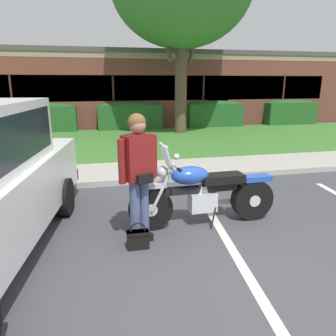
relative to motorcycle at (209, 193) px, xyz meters
The scene contains 14 objects.
ground_plane 1.17m from the motorcycle, 96.86° to the right, with size 140.00×140.00×0.00m, color #424247.
curb_strip 2.24m from the motorcycle, 93.31° to the left, with size 60.00×0.20×0.12m, color #ADA89E.
concrete_walk 3.08m from the motorcycle, 92.39° to the left, with size 60.00×1.50×0.08m, color #ADA89E.
grass_lawn 6.95m from the motorcycle, 91.05° to the left, with size 60.00×6.26×0.06m, color #3D752D.
stall_stripe_0 2.78m from the motorcycle, 161.78° to the right, with size 0.12×4.40×0.01m, color silver.
stall_stripe_1 0.99m from the motorcycle, 87.47° to the right, with size 0.12×4.40×0.01m, color silver.
motorcycle is the anchor object (origin of this frame).
rider_person 1.22m from the motorcycle, 164.34° to the right, with size 0.53×0.39×1.70m.
handbag 1.30m from the motorcycle, 154.84° to the right, with size 0.28×0.13×0.36m.
hedge_left 10.83m from the motorcycle, 112.03° to the left, with size 3.30×0.90×1.24m.
hedge_center_left 10.04m from the motorcycle, 90.71° to the left, with size 2.81×0.90×1.24m.
hedge_center_right 10.74m from the motorcycle, 69.20° to the left, with size 2.61×0.90×1.24m.
hedge_right 12.69m from the motorcycle, 52.32° to the left, with size 2.54×0.90×1.24m.
brick_building 15.33m from the motorcycle, 93.02° to the left, with size 24.54×10.22×3.50m.
Camera 1 is at (-1.43, -3.16, 2.07)m, focal length 34.01 mm.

